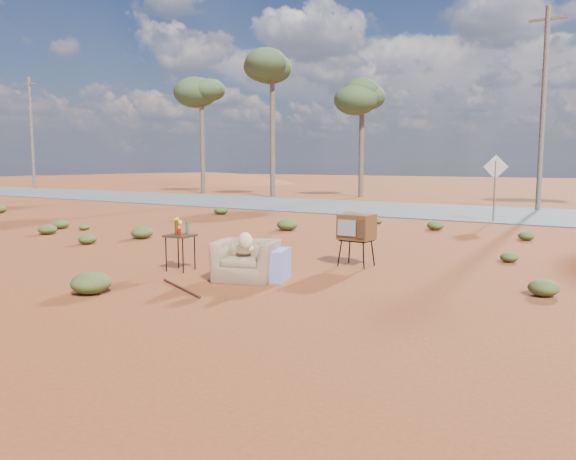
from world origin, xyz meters
The scene contains 14 objects.
ground centered at (0.00, 0.00, 0.00)m, with size 140.00×140.00×0.00m, color brown.
highway centered at (0.00, 15.00, 0.02)m, with size 140.00×7.00×0.04m, color #565659.
dirt_mound centered at (-30.00, 34.00, 0.00)m, with size 26.00×18.00×2.00m, color brown.
armchair centered at (0.19, 0.43, 0.41)m, with size 1.30×1.08×0.88m.
tv_unit centered at (1.13, 2.49, 0.73)m, with size 0.63×0.51×0.98m.
side_table centered at (-1.39, 0.39, 0.68)m, with size 0.51×0.51×0.93m.
rusty_bar centered at (-0.30, -0.75, 0.02)m, with size 0.04×0.04×1.46m, color #522116.
road_sign centered at (1.50, 12.00, 1.50)m, with size 0.78×0.06×2.19m.
eucalyptus_far_left centered at (-18.00, 20.00, 5.94)m, with size 3.20×3.20×7.10m.
eucalyptus_left centered at (-12.00, 19.00, 6.92)m, with size 3.20×3.20×8.10m.
eucalyptus_near_left centered at (-8.00, 22.00, 5.45)m, with size 3.20×3.20×6.60m.
utility_pole_west centered at (-32.00, 17.50, 4.15)m, with size 1.40×0.20×8.00m.
utility_pole_center centered at (2.00, 17.50, 4.15)m, with size 1.40×0.20×8.00m.
scrub_patch centered at (-0.82, 4.41, 0.14)m, with size 17.49×8.07×0.33m.
Camera 1 is at (5.69, -7.02, 1.95)m, focal length 35.00 mm.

